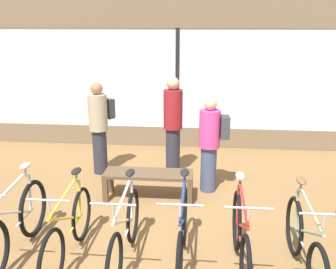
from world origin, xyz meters
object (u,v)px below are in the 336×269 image
bicycle_center_right (182,235)px  customer_mid_floor (173,124)px  display_bench (148,177)px  bicycle_far_right (305,246)px  bicycle_far_left (14,226)px  customer_near_rack (211,142)px  bicycle_left (69,231)px  customer_by_window (99,125)px  bicycle_center_left (125,234)px  bicycle_right (241,240)px

bicycle_center_right → customer_mid_floor: customer_mid_floor is taller
display_bench → bicycle_far_right: bearing=-41.7°
bicycle_far_left → display_bench: bicycle_far_left is taller
bicycle_center_right → customer_mid_floor: (-0.32, 2.73, 0.55)m
customer_near_rack → customer_mid_floor: customer_mid_floor is taller
bicycle_left → bicycle_far_right: bicycle_far_right is taller
bicycle_center_right → customer_by_window: bearing=121.9°
customer_by_window → bicycle_center_left: bearing=-69.6°
bicycle_center_right → bicycle_far_right: (1.34, -0.08, -0.01)m
bicycle_right → display_bench: 2.15m
bicycle_right → bicycle_far_left: bearing=178.9°
display_bench → bicycle_right: bearing=-53.4°
customer_near_rack → customer_by_window: (-2.01, 0.61, 0.07)m
bicycle_center_left → customer_near_rack: (1.00, 2.09, 0.46)m
bicycle_right → customer_mid_floor: (-0.98, 2.78, 0.55)m
bicycle_far_right → customer_by_window: size_ratio=1.00×
bicycle_far_left → bicycle_center_right: bicycle_far_left is taller
bicycle_center_left → bicycle_far_right: bearing=-1.7°
bicycle_far_left → customer_near_rack: (2.34, 2.07, 0.45)m
bicycle_right → bicycle_far_right: bearing=-2.5°
bicycle_center_left → display_bench: (0.03, 1.69, -0.02)m
bicycle_right → customer_near_rack: customer_near_rack is taller
bicycle_center_right → customer_by_window: customer_by_window is taller
bicycle_far_left → customer_mid_floor: customer_mid_floor is taller
bicycle_center_right → customer_mid_floor: size_ratio=0.98×
bicycle_far_right → customer_by_window: customer_by_window is taller
bicycle_far_left → bicycle_left: size_ratio=1.06×
bicycle_center_right → bicycle_far_right: size_ratio=1.04×
bicycle_center_left → customer_by_window: customer_by_window is taller
bicycle_left → customer_by_window: (-0.34, 2.70, 0.53)m
bicycle_left → display_bench: 1.83m
bicycle_center_right → bicycle_far_left: bearing=180.0°
bicycle_left → customer_near_rack: 2.71m
bicycle_left → bicycle_center_right: bicycle_center_right is taller
bicycle_far_left → customer_mid_floor: size_ratio=0.99×
bicycle_far_left → bicycle_right: size_ratio=1.02×
bicycle_far_left → bicycle_left: (0.67, -0.02, -0.02)m
bicycle_left → bicycle_far_right: size_ratio=0.99×
bicycle_far_left → bicycle_right: 2.65m
customer_mid_floor → bicycle_far_left: bearing=-121.4°
bicycle_center_left → bicycle_left: bearing=179.8°
display_bench → customer_by_window: (-1.04, 1.01, 0.55)m
bicycle_left → customer_mid_floor: (1.00, 2.75, 0.57)m
bicycle_far_left → customer_near_rack: bearing=41.5°
display_bench → customer_mid_floor: 1.25m
bicycle_far_left → customer_by_window: customer_by_window is taller
customer_by_window → display_bench: bearing=-44.1°
bicycle_far_left → bicycle_center_right: bearing=-0.0°
bicycle_far_right → customer_mid_floor: size_ratio=0.95×
bicycle_far_right → bicycle_right: bearing=177.5°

